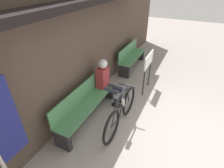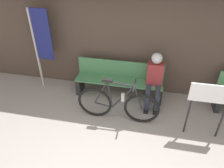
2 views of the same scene
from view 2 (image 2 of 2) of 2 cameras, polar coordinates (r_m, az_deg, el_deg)
storefront_wall at (r=4.81m, az=4.88°, el=15.79°), size 12.00×0.56×3.20m
park_bench_near at (r=5.04m, az=1.90°, el=0.98°), size 1.99×0.42×0.85m
bicycle at (r=4.39m, az=1.53°, el=-5.36°), size 1.67×0.40×0.96m
person_seated at (r=4.74m, az=11.08°, el=1.85°), size 0.34×0.66×1.21m
banner_pole at (r=5.22m, az=-18.26°, el=10.71°), size 0.45×0.05×1.96m
signboard at (r=4.12m, az=24.28°, el=-3.66°), size 0.74×0.04×1.15m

